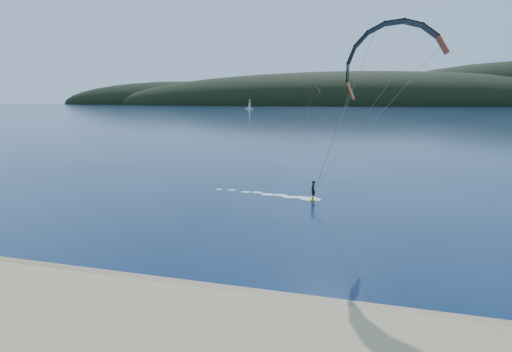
# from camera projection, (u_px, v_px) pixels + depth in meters

# --- Properties ---
(ground) EXTENTS (1800.00, 1800.00, 0.00)m
(ground) POSITION_uv_depth(u_px,v_px,m) (118.00, 339.00, 16.91)
(ground) COLOR #071934
(ground) RESTS_ON ground
(wet_sand) EXTENTS (220.00, 2.50, 0.10)m
(wet_sand) POSITION_uv_depth(u_px,v_px,m) (171.00, 290.00, 21.16)
(wet_sand) COLOR olive
(wet_sand) RESTS_ON ground
(headland) EXTENTS (1200.00, 310.00, 140.00)m
(headland) POSITION_uv_depth(u_px,v_px,m) (374.00, 105.00, 721.84)
(headland) COLOR black
(headland) RESTS_ON ground
(kitesurfer_near) EXTENTS (21.42, 9.21, 15.05)m
(kitesurfer_near) POSITION_uv_depth(u_px,v_px,m) (390.00, 78.00, 31.31)
(kitesurfer_near) COLOR yellow
(kitesurfer_near) RESTS_ON ground
(kitesurfer_far) EXTENTS (8.48, 5.80, 14.22)m
(kitesurfer_far) POSITION_uv_depth(u_px,v_px,m) (313.00, 93.00, 213.81)
(kitesurfer_far) COLOR yellow
(kitesurfer_far) RESTS_ON ground
(sailboat) EXTENTS (7.83, 4.94, 10.97)m
(sailboat) POSITION_uv_depth(u_px,v_px,m) (249.00, 108.00, 434.01)
(sailboat) COLOR white
(sailboat) RESTS_ON ground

